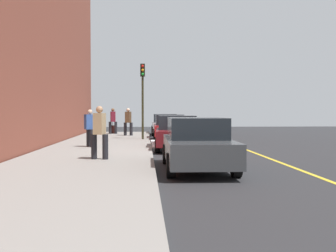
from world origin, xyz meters
The scene contains 14 objects.
ground_plane centered at (0.00, 0.00, 0.00)m, with size 56.00×56.00×0.00m, color #28282B.
sidewalk centered at (0.00, -3.30, 0.07)m, with size 28.00×4.60×0.15m, color gray.
lane_stripe_centre centered at (0.00, 3.20, 0.00)m, with size 28.00×0.14×0.01m, color gold.
snow_bank_curb centered at (-1.95, -0.70, 0.11)m, with size 4.30×0.56×0.22m, color white.
parked_car_silver centered at (-12.33, 0.14, 0.76)m, with size 4.28×1.90×1.51m.
parked_car_red centered at (-6.86, 0.16, 0.76)m, with size 4.29×1.93×1.51m.
parked_car_maroon centered at (-0.82, 0.12, 0.76)m, with size 4.20×2.02×1.51m.
parked_car_charcoal centered at (5.29, 0.23, 0.76)m, with size 4.50×1.94×1.51m.
pedestrian_brown_coat centered at (-9.19, -2.38, 1.09)m, with size 0.53×0.57×1.77m.
pedestrian_tan_coat centered at (3.82, -2.74, 1.07)m, with size 0.52×0.56×1.72m.
pedestrian_burgundy_coat centered at (-11.33, -3.53, 1.10)m, with size 0.53×0.58×1.78m.
pedestrian_blue_coat centered at (-0.84, -3.68, 1.02)m, with size 0.49×0.52×1.63m.
traffic_light_pole centered at (-5.69, -1.41, 3.00)m, with size 0.35×0.26×4.20m.
rolling_suitcase centered at (-11.70, -3.58, 0.44)m, with size 0.34×0.22×0.93m.
Camera 1 is at (16.93, -1.26, 1.69)m, focal length 43.18 mm.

